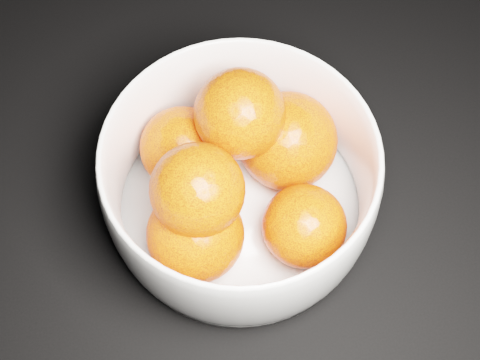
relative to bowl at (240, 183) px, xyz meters
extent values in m
cylinder|color=white|center=(0.00, 0.00, -0.05)|extent=(0.23, 0.23, 0.01)
sphere|color=#FF440A|center=(0.05, 0.04, -0.01)|extent=(0.09, 0.09, 0.09)
sphere|color=#FF440A|center=(-0.05, 0.05, -0.01)|extent=(0.08, 0.08, 0.08)
sphere|color=#FF440A|center=(-0.04, -0.04, -0.01)|extent=(0.09, 0.09, 0.09)
sphere|color=#FF440A|center=(0.05, -0.05, -0.01)|extent=(0.07, 0.07, 0.07)
sphere|color=#FF440A|center=(0.01, 0.05, 0.04)|extent=(0.08, 0.08, 0.08)
sphere|color=#FF440A|center=(-0.04, -0.02, 0.04)|extent=(0.08, 0.08, 0.08)
camera|label=1|loc=(-0.04, -0.27, 0.54)|focal=50.00mm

